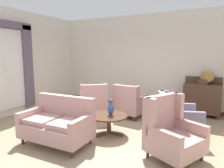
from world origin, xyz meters
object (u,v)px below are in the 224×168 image
Objects in this scene: armchair_foreground_right at (171,133)px; gramophone at (205,75)px; coffee_table at (109,118)px; armchair_near_window at (94,103)px; side_table at (162,108)px; porcelain_vase at (111,108)px; settee at (58,124)px; sideboard at (202,98)px; armchair_beside_settee at (129,103)px; armchair_far_left at (175,119)px.

armchair_foreground_right is 2.99m from gramophone.
coffee_table is 1.30m from armchair_near_window.
side_table is (-0.59, 1.67, -0.03)m from armchair_foreground_right.
armchair_foreground_right is 1.54× the size of side_table.
settee reaches higher than porcelain_vase.
settee is 4.26m from sideboard.
coffee_table is at bearing -167.99° from porcelain_vase.
armchair_beside_settee is (0.89, 0.56, -0.02)m from armchair_near_window.
armchair_foreground_right is (1.50, -0.42, 0.09)m from coffee_table.
armchair_near_window is at bearing 36.67° from armchair_beside_settee.
armchair_far_left is (1.39, 0.54, 0.06)m from coffee_table.
armchair_near_window reaches higher than side_table.
porcelain_vase is 1.21m from settee.
armchair_far_left is at bearing 32.09° from armchair_foreground_right.
porcelain_vase is at bearing -126.38° from gramophone.
armchair_far_left reaches higher than settee.
sideboard is 1.91× the size of gramophone.
sideboard is (0.87, 1.28, 0.11)m from side_table.
porcelain_vase is 1.34m from armchair_near_window.
porcelain_vase is 0.51× the size of side_table.
side_table is (0.87, 1.24, -0.18)m from porcelain_vase.
settee is 1.50× the size of armchair_beside_settee.
coffee_table is 0.89× the size of armchair_beside_settee.
gramophone is at bearing 52.31° from side_table.
armchair_far_left reaches higher than side_table.
sideboard is at bearing 52.54° from settee.
gramophone reaches higher than armchair_foreground_right.
settee is at bearing -126.75° from side_table.
porcelain_vase is 0.37× the size of armchair_beside_settee.
settee is at bearing 103.63° from armchair_far_left.
armchair_foreground_right is 0.95× the size of sideboard.
porcelain_vase is 0.32× the size of armchair_near_window.
armchair_far_left is 1.13× the size of armchair_beside_settee.
armchair_near_window is 1.03× the size of armchair_far_left.
gramophone is (0.05, -0.09, 0.72)m from sideboard.
coffee_table is 3.10m from sideboard.
armchair_beside_settee reaches higher than porcelain_vase.
gramophone reaches higher than side_table.
side_table is (0.91, 1.25, 0.06)m from coffee_table.
sideboard is 0.72m from gramophone.
armchair_far_left is 2.12m from gramophone.
armchair_beside_settee is at bearing 95.30° from porcelain_vase.
settee is at bearing 128.34° from armchair_foreground_right.
armchair_foreground_right is at bearing 135.37° from armchair_beside_settee.
armchair_far_left is at bearing 21.10° from coffee_table.
armchair_far_left is 1.00× the size of armchair_foreground_right.
settee is at bearing 79.71° from armchair_beside_settee.
porcelain_vase is 0.33× the size of armchair_foreground_right.
armchair_far_left is 0.95× the size of sideboard.
armchair_beside_settee is 0.84× the size of sideboard.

